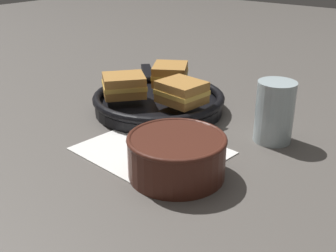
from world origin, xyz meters
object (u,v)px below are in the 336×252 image
at_px(soup_bowl, 177,154).
at_px(skillet, 159,101).
at_px(spoon, 159,150).
at_px(drinking_glass, 275,112).
at_px(sandwich_near_left, 170,74).
at_px(sandwich_far_left, 182,92).
at_px(sandwich_near_right, 124,85).

relative_size(soup_bowl, skillet, 0.45).
height_order(spoon, skillet, skillet).
xyz_separation_m(soup_bowl, drinking_glass, (0.06, 0.22, 0.02)).
xyz_separation_m(sandwich_near_left, drinking_glass, (0.30, -0.06, -0.01)).
bearing_deg(sandwich_near_left, spoon, -55.47).
height_order(soup_bowl, spoon, soup_bowl).
distance_m(sandwich_near_left, sandwich_far_left, 0.13).
bearing_deg(drinking_glass, sandwich_near_left, 169.22).
height_order(soup_bowl, sandwich_near_left, sandwich_near_left).
xyz_separation_m(soup_bowl, sandwich_far_left, (-0.13, 0.19, 0.03)).
height_order(spoon, sandwich_near_right, sandwich_near_right).
bearing_deg(spoon, drinking_glass, 91.39).
bearing_deg(drinking_glass, spoon, -125.96).
bearing_deg(sandwich_near_right, spoon, -29.62).
bearing_deg(skillet, spoon, -49.89).
bearing_deg(skillet, sandwich_near_right, -129.58).
distance_m(soup_bowl, sandwich_near_left, 0.36).
relative_size(soup_bowl, sandwich_near_right, 1.33).
xyz_separation_m(skillet, sandwich_near_left, (-0.02, 0.07, 0.04)).
relative_size(spoon, drinking_glass, 1.15).
height_order(sandwich_near_right, sandwich_far_left, same).
bearing_deg(sandwich_near_right, soup_bowl, -29.58).
bearing_deg(spoon, sandwich_far_left, 150.30).
relative_size(soup_bowl, drinking_glass, 1.37).
bearing_deg(soup_bowl, drinking_glass, 74.07).
xyz_separation_m(spoon, drinking_glass, (0.13, 0.18, 0.05)).
bearing_deg(sandwich_far_left, sandwich_near_right, -161.18).
relative_size(soup_bowl, sandwich_far_left, 1.62).
relative_size(sandwich_near_right, sandwich_far_left, 1.21).
bearing_deg(soup_bowl, spoon, 150.54).
distance_m(sandwich_far_left, drinking_glass, 0.20).
distance_m(skillet, sandwich_near_left, 0.09).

